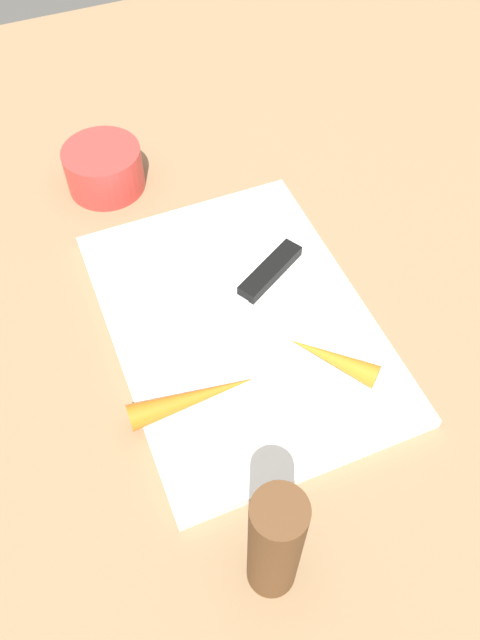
# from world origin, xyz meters

# --- Properties ---
(ground_plane) EXTENTS (1.40, 1.40, 0.00)m
(ground_plane) POSITION_xyz_m (0.00, 0.00, 0.00)
(ground_plane) COLOR #8C6D4C
(cutting_board) EXTENTS (0.36, 0.26, 0.01)m
(cutting_board) POSITION_xyz_m (0.00, 0.00, 0.01)
(cutting_board) COLOR white
(cutting_board) RESTS_ON ground_plane
(knife) EXTENTS (0.12, 0.18, 0.01)m
(knife) POSITION_xyz_m (-0.04, 0.04, 0.02)
(knife) COLOR #B7B7BC
(knife) RESTS_ON cutting_board
(carrot_long) EXTENTS (0.03, 0.12, 0.03)m
(carrot_long) POSITION_xyz_m (0.08, -0.08, 0.02)
(carrot_long) COLOR orange
(carrot_long) RESTS_ON cutting_board
(carrot_short) EXTENTS (0.09, 0.08, 0.02)m
(carrot_short) POSITION_xyz_m (0.08, 0.06, 0.02)
(carrot_short) COLOR orange
(carrot_short) RESTS_ON cutting_board
(small_bowl) EXTENTS (0.09, 0.09, 0.05)m
(small_bowl) POSITION_xyz_m (-0.27, -0.07, 0.03)
(small_bowl) COLOR red
(small_bowl) RESTS_ON ground_plane
(pepper_grinder) EXTENTS (0.04, 0.04, 0.15)m
(pepper_grinder) POSITION_xyz_m (0.24, -0.07, 0.07)
(pepper_grinder) COLOR brown
(pepper_grinder) RESTS_ON ground_plane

